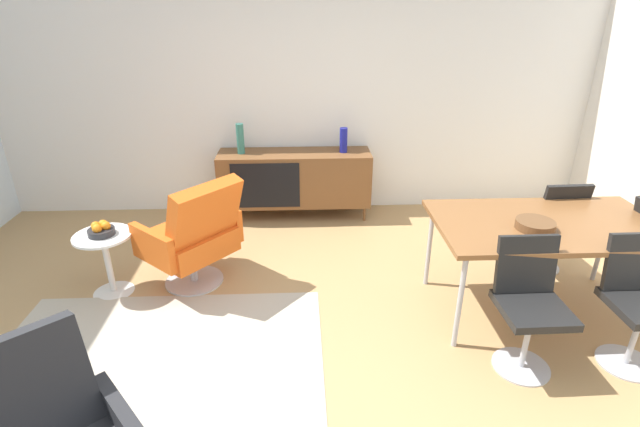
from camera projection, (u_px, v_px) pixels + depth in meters
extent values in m
plane|color=tan|center=(301.00, 358.00, 3.12)|extent=(8.32, 8.32, 0.00)
cube|color=white|center=(297.00, 82.00, 4.91)|extent=(6.80, 0.12, 2.80)
cube|color=brown|center=(295.00, 178.00, 5.03)|extent=(1.60, 0.44, 0.56)
cube|color=black|center=(265.00, 186.00, 4.81)|extent=(0.70, 0.01, 0.48)
cylinder|color=brown|center=(226.00, 216.00, 4.99)|extent=(0.03, 0.03, 0.16)
cylinder|color=brown|center=(364.00, 214.00, 5.05)|extent=(0.03, 0.03, 0.16)
cylinder|color=brown|center=(230.00, 204.00, 5.30)|extent=(0.03, 0.03, 0.16)
cylinder|color=brown|center=(360.00, 201.00, 5.36)|extent=(0.03, 0.03, 0.16)
cylinder|color=navy|center=(343.00, 140.00, 4.88)|extent=(0.08, 0.08, 0.26)
cylinder|color=#337266|center=(240.00, 139.00, 4.83)|extent=(0.08, 0.08, 0.31)
cube|color=brown|center=(549.00, 224.00, 3.33)|extent=(1.60, 0.90, 0.04)
cylinder|color=#B7B7BC|center=(460.00, 303.00, 3.10)|extent=(0.04, 0.04, 0.70)
cylinder|color=#B7B7BC|center=(429.00, 246.00, 3.81)|extent=(0.04, 0.04, 0.70)
cylinder|color=#B7B7BC|center=(602.00, 243.00, 3.86)|extent=(0.04, 0.04, 0.70)
cylinder|color=brown|center=(535.00, 225.00, 3.21)|extent=(0.26, 0.26, 0.06)
cube|color=black|center=(533.00, 310.00, 2.86)|extent=(0.41, 0.41, 0.05)
cube|color=black|center=(526.00, 264.00, 2.94)|extent=(0.38, 0.09, 0.38)
cylinder|color=#B7B7BC|center=(526.00, 341.00, 2.96)|extent=(0.04, 0.04, 0.42)
cylinder|color=#B7B7BC|center=(521.00, 366.00, 3.04)|extent=(0.36, 0.36, 0.01)
cube|color=black|center=(547.00, 221.00, 4.02)|extent=(0.42, 0.42, 0.05)
cube|color=black|center=(564.00, 206.00, 3.77)|extent=(0.38, 0.10, 0.38)
cylinder|color=#B7B7BC|center=(542.00, 245.00, 4.12)|extent=(0.04, 0.04, 0.42)
cylinder|color=#B7B7BC|center=(537.00, 266.00, 4.20)|extent=(0.36, 0.36, 0.01)
cube|color=black|center=(635.00, 262.00, 2.97)|extent=(0.38, 0.09, 0.38)
cylinder|color=#B7B7BC|center=(634.00, 338.00, 2.99)|extent=(0.04, 0.04, 0.42)
cylinder|color=#B7B7BC|center=(626.00, 363.00, 3.07)|extent=(0.36, 0.36, 0.01)
cube|color=#D85919|center=(190.00, 241.00, 3.83)|extent=(0.82, 0.82, 0.20)
cube|color=#D85919|center=(205.00, 214.00, 3.56)|extent=(0.60, 0.63, 0.51)
cube|color=#D85919|center=(220.00, 219.00, 4.03)|extent=(0.42, 0.38, 0.28)
cube|color=#D85919|center=(153.00, 248.00, 3.56)|extent=(0.42, 0.38, 0.28)
cylinder|color=#B7B7BC|center=(193.00, 267.00, 3.93)|extent=(0.06, 0.06, 0.28)
cylinder|color=#B7B7BC|center=(195.00, 280.00, 3.98)|extent=(0.48, 0.48, 0.02)
cube|color=#262628|center=(11.00, 398.00, 1.91)|extent=(0.63, 0.59, 0.51)
cylinder|color=white|center=(102.00, 236.00, 3.63)|extent=(0.44, 0.44, 0.02)
cylinder|color=white|center=(109.00, 265.00, 3.74)|extent=(0.05, 0.05, 0.50)
cone|color=white|center=(114.00, 290.00, 3.84)|extent=(0.32, 0.32, 0.02)
cylinder|color=#262628|center=(101.00, 232.00, 3.62)|extent=(0.20, 0.20, 0.05)
sphere|color=orange|center=(106.00, 226.00, 3.61)|extent=(0.07, 0.07, 0.07)
sphere|color=orange|center=(103.00, 224.00, 3.63)|extent=(0.07, 0.07, 0.07)
sphere|color=orange|center=(96.00, 226.00, 3.61)|extent=(0.07, 0.07, 0.07)
sphere|color=orange|center=(97.00, 229.00, 3.56)|extent=(0.07, 0.07, 0.07)
cube|color=#B7AD99|center=(152.00, 371.00, 3.01)|extent=(2.20, 1.70, 0.01)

